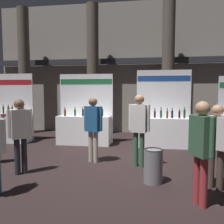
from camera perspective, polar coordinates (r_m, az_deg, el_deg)
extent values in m
plane|color=black|center=(6.52, 1.31, -11.66)|extent=(24.90, 24.90, 0.00)
cube|color=gray|center=(11.03, 4.63, 10.35)|extent=(12.45, 0.25, 5.82)
cube|color=#2D2D33|center=(10.76, 4.52, 12.05)|extent=(12.45, 0.20, 0.24)
cylinder|color=#51473D|center=(11.38, -20.20, 9.07)|extent=(0.50, 0.50, 5.50)
cylinder|color=#51473D|center=(10.26, -4.61, 9.85)|extent=(0.50, 0.50, 5.50)
cylinder|color=#51473D|center=(10.01, 13.23, 9.86)|extent=(0.50, 0.50, 5.50)
cube|color=white|center=(9.61, -23.37, -3.53)|extent=(1.51, 0.60, 1.04)
cube|color=white|center=(9.82, -22.46, 1.06)|extent=(1.59, 0.04, 2.53)
cube|color=maroon|center=(9.79, -22.71, 6.59)|extent=(1.54, 0.01, 0.18)
cylinder|color=#19381E|center=(9.63, -24.53, 0.33)|extent=(0.06, 0.06, 0.26)
cylinder|color=#19381E|center=(9.62, -24.56, 1.31)|extent=(0.03, 0.03, 0.07)
cylinder|color=red|center=(9.61, -24.57, 1.58)|extent=(0.03, 0.03, 0.02)
cylinder|color=#472D14|center=(9.55, -23.50, 0.37)|extent=(0.07, 0.07, 0.27)
cylinder|color=#472D14|center=(9.54, -23.53, 1.38)|extent=(0.03, 0.03, 0.07)
cylinder|color=gold|center=(9.54, -23.54, 1.64)|extent=(0.03, 0.03, 0.02)
cylinder|color=#19381E|center=(9.38, -22.74, 0.28)|extent=(0.06, 0.06, 0.26)
cylinder|color=#19381E|center=(9.37, -22.77, 1.29)|extent=(0.03, 0.03, 0.07)
cylinder|color=gold|center=(9.37, -22.78, 1.56)|extent=(0.03, 0.03, 0.02)
cylinder|color=#472D14|center=(9.37, -21.44, 0.28)|extent=(0.06, 0.06, 0.25)
cylinder|color=#472D14|center=(9.36, -21.47, 1.29)|extent=(0.03, 0.03, 0.09)
cylinder|color=black|center=(9.36, -21.48, 1.61)|extent=(0.03, 0.03, 0.02)
cylinder|color=black|center=(9.24, -20.50, 0.31)|extent=(0.07, 0.07, 0.27)
cylinder|color=black|center=(9.23, -20.53, 1.36)|extent=(0.03, 0.03, 0.07)
cylinder|color=black|center=(9.23, -20.54, 1.64)|extent=(0.03, 0.03, 0.02)
cube|color=maroon|center=(9.41, -24.16, -0.47)|extent=(0.29, 0.34, 0.02)
cube|color=white|center=(8.49, -6.72, -4.33)|extent=(1.86, 0.60, 1.00)
cube|color=white|center=(8.73, -6.17, 0.83)|extent=(1.95, 0.04, 2.49)
cube|color=#1E6638|center=(8.70, -6.27, 7.24)|extent=(1.90, 0.01, 0.18)
cylinder|color=#472D14|center=(8.55, -11.18, -0.18)|extent=(0.07, 0.07, 0.23)
cylinder|color=#472D14|center=(8.54, -11.19, 0.80)|extent=(0.03, 0.03, 0.07)
cylinder|color=red|center=(8.53, -11.20, 1.09)|extent=(0.03, 0.03, 0.02)
cylinder|color=#19381E|center=(8.54, -8.83, -0.13)|extent=(0.07, 0.07, 0.23)
cylinder|color=#19381E|center=(8.53, -8.84, 0.93)|extent=(0.03, 0.03, 0.09)
cylinder|color=gold|center=(8.53, -8.85, 1.28)|extent=(0.03, 0.03, 0.02)
cylinder|color=black|center=(8.35, -6.97, -0.18)|extent=(0.07, 0.07, 0.24)
cylinder|color=black|center=(8.34, -6.98, 0.89)|extent=(0.03, 0.03, 0.07)
cylinder|color=red|center=(8.34, -6.98, 1.18)|extent=(0.03, 0.03, 0.02)
cylinder|color=#472D14|center=(8.37, -4.37, -0.03)|extent=(0.07, 0.07, 0.28)
cylinder|color=#472D14|center=(8.36, -4.37, 1.13)|extent=(0.03, 0.03, 0.06)
cylinder|color=gold|center=(8.36, -4.37, 1.41)|extent=(0.03, 0.03, 0.02)
cylinder|color=#19381E|center=(8.24, -2.37, -0.15)|extent=(0.08, 0.08, 0.26)
cylinder|color=#19381E|center=(8.23, -2.37, 0.98)|extent=(0.03, 0.03, 0.06)
cylinder|color=black|center=(8.23, -2.37, 1.26)|extent=(0.03, 0.03, 0.02)
cube|color=white|center=(8.22, 12.16, -4.79)|extent=(1.74, 0.60, 0.98)
cube|color=white|center=(8.46, 12.13, 0.99)|extent=(1.83, 0.04, 2.60)
cube|color=navy|center=(8.43, 12.26, 7.86)|extent=(1.78, 0.01, 0.18)
cylinder|color=black|center=(8.15, 7.47, -0.42)|extent=(0.06, 0.06, 0.25)
cylinder|color=black|center=(8.13, 7.48, 0.70)|extent=(0.03, 0.03, 0.06)
cylinder|color=red|center=(8.13, 7.48, 0.98)|extent=(0.03, 0.03, 0.02)
cylinder|color=#19381E|center=(8.04, 8.84, -0.48)|extent=(0.06, 0.06, 0.26)
cylinder|color=#19381E|center=(8.03, 8.86, 0.68)|extent=(0.03, 0.03, 0.07)
cylinder|color=gold|center=(8.02, 8.86, 0.99)|extent=(0.03, 0.03, 0.02)
cylinder|color=black|center=(8.20, 10.19, -0.53)|extent=(0.07, 0.07, 0.22)
cylinder|color=black|center=(8.18, 10.20, 0.53)|extent=(0.03, 0.03, 0.08)
cylinder|color=black|center=(8.18, 10.21, 0.88)|extent=(0.03, 0.03, 0.02)
cylinder|color=#19381E|center=(8.13, 11.62, -0.50)|extent=(0.07, 0.07, 0.25)
cylinder|color=#19381E|center=(8.12, 11.64, 0.70)|extent=(0.03, 0.03, 0.09)
cylinder|color=black|center=(8.11, 11.65, 1.07)|extent=(0.03, 0.03, 0.02)
cylinder|color=#472D14|center=(8.05, 13.05, -0.60)|extent=(0.06, 0.06, 0.25)
cylinder|color=#472D14|center=(8.04, 13.07, 0.52)|extent=(0.03, 0.03, 0.07)
cylinder|color=black|center=(8.03, 13.07, 0.84)|extent=(0.03, 0.03, 0.02)
cylinder|color=black|center=(8.22, 14.16, -0.54)|extent=(0.08, 0.08, 0.24)
cylinder|color=black|center=(8.20, 14.19, 0.53)|extent=(0.03, 0.03, 0.07)
cylinder|color=black|center=(8.20, 14.19, 0.85)|extent=(0.03, 0.03, 0.02)
cylinder|color=black|center=(8.12, 15.80, -0.64)|extent=(0.07, 0.07, 0.24)
cylinder|color=black|center=(8.11, 15.83, 0.42)|extent=(0.03, 0.03, 0.06)
cylinder|color=red|center=(8.11, 15.83, 0.70)|extent=(0.03, 0.03, 0.02)
cylinder|color=#19381E|center=(8.25, 16.91, -0.45)|extent=(0.07, 0.07, 0.28)
cylinder|color=#19381E|center=(8.23, 16.94, 0.73)|extent=(0.03, 0.03, 0.06)
cylinder|color=red|center=(8.23, 16.95, 1.01)|extent=(0.03, 0.03, 0.02)
cylinder|color=slate|center=(5.05, 9.80, -12.69)|extent=(0.38, 0.38, 0.67)
torus|color=black|center=(4.95, 9.86, -8.84)|extent=(0.38, 0.38, 0.02)
cylinder|color=#47382D|center=(5.10, 22.57, -12.20)|extent=(0.12, 0.12, 0.78)
cylinder|color=#47382D|center=(5.03, 24.44, -12.50)|extent=(0.12, 0.12, 0.78)
cube|color=silver|center=(4.91, 23.77, -4.53)|extent=(0.48, 0.45, 0.62)
sphere|color=tan|center=(4.86, 23.94, 0.37)|extent=(0.21, 0.21, 0.21)
cylinder|color=silver|center=(5.01, 21.12, -4.08)|extent=(0.08, 0.08, 0.59)
cylinder|color=#33563D|center=(6.04, 5.72, -8.79)|extent=(0.12, 0.12, 0.86)
cylinder|color=#33563D|center=(5.99, 7.16, -8.91)|extent=(0.12, 0.12, 0.86)
cube|color=silver|center=(5.88, 6.51, -1.53)|extent=(0.42, 0.31, 0.68)
sphere|color=#8C6647|center=(5.85, 6.55, 3.00)|extent=(0.24, 0.24, 0.24)
cylinder|color=silver|center=(5.95, 4.39, -1.27)|extent=(0.08, 0.08, 0.65)
cylinder|color=silver|center=(5.81, 8.68, -1.46)|extent=(0.08, 0.08, 0.65)
cylinder|color=#ADA393|center=(6.32, -3.89, -8.34)|extent=(0.12, 0.12, 0.82)
cylinder|color=#ADA393|center=(6.40, -5.08, -8.18)|extent=(0.12, 0.12, 0.82)
cube|color=navy|center=(6.23, -4.54, -1.63)|extent=(0.44, 0.35, 0.65)
sphere|color=brown|center=(6.20, -4.56, 2.46)|extent=(0.23, 0.23, 0.23)
cylinder|color=navy|center=(6.11, -2.68, -1.60)|extent=(0.08, 0.08, 0.62)
cylinder|color=navy|center=(6.36, -6.33, -1.37)|extent=(0.08, 0.08, 0.62)
cylinder|color=maroon|center=(4.34, 19.68, -14.84)|extent=(0.12, 0.12, 0.82)
cylinder|color=maroon|center=(4.22, 21.03, -15.45)|extent=(0.12, 0.12, 0.82)
cube|color=#33563D|center=(4.09, 20.65, -5.37)|extent=(0.37, 0.44, 0.65)
sphere|color=tan|center=(4.04, 20.84, 0.85)|extent=(0.23, 0.23, 0.23)
cylinder|color=#33563D|center=(4.27, 18.71, -4.66)|extent=(0.08, 0.08, 0.62)
cylinder|color=#33563D|center=(3.91, 22.79, -5.67)|extent=(0.08, 0.08, 0.62)
cylinder|color=silver|center=(4.85, -24.77, -4.81)|extent=(0.08, 0.08, 0.57)
cylinder|color=#23232D|center=(5.85, -20.21, -9.75)|extent=(0.12, 0.12, 0.82)
cylinder|color=#23232D|center=(5.82, -21.70, -9.87)|extent=(0.12, 0.12, 0.82)
cube|color=silver|center=(5.70, -21.17, -2.66)|extent=(0.44, 0.43, 0.65)
sphere|color=brown|center=(5.66, -21.31, 1.77)|extent=(0.22, 0.22, 0.22)
cylinder|color=silver|center=(5.74, -18.89, -2.37)|extent=(0.08, 0.08, 0.61)
cylinder|color=silver|center=(5.65, -23.51, -2.63)|extent=(0.08, 0.08, 0.61)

